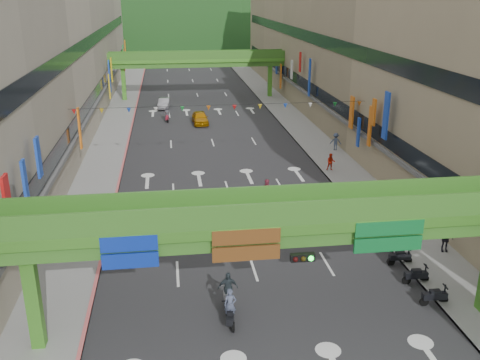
{
  "coord_description": "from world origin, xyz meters",
  "views": [
    {
      "loc": [
        -4.59,
        -15.8,
        15.7
      ],
      "look_at": [
        0.0,
        18.0,
        3.5
      ],
      "focal_mm": 40.0,
      "sensor_mm": 36.0,
      "label": 1
    }
  ],
  "objects_px": {
    "overpass_near": "(298,237)",
    "pedestrian_red": "(331,163)",
    "scooter_rider_near": "(230,309)",
    "car_yellow": "(200,118)",
    "scooter_rider_mid": "(267,192)",
    "car_silver": "(164,103)"
  },
  "relations": [
    {
      "from": "scooter_rider_near",
      "to": "car_silver",
      "type": "relative_size",
      "value": 0.48
    },
    {
      "from": "overpass_near",
      "to": "scooter_rider_near",
      "type": "xyz_separation_m",
      "value": [
        -2.97,
        1.18,
        -4.27
      ]
    },
    {
      "from": "scooter_rider_mid",
      "to": "overpass_near",
      "type": "bearing_deg",
      "value": -95.83
    },
    {
      "from": "scooter_rider_mid",
      "to": "car_yellow",
      "type": "distance_m",
      "value": 27.47
    },
    {
      "from": "overpass_near",
      "to": "pedestrian_red",
      "type": "relative_size",
      "value": 17.81
    },
    {
      "from": "car_silver",
      "to": "pedestrian_red",
      "type": "xyz_separation_m",
      "value": [
        14.96,
        -29.81,
        0.09
      ]
    },
    {
      "from": "scooter_rider_mid",
      "to": "scooter_rider_near",
      "type": "bearing_deg",
      "value": -107.17
    },
    {
      "from": "car_yellow",
      "to": "pedestrian_red",
      "type": "bearing_deg",
      "value": -64.17
    },
    {
      "from": "pedestrian_red",
      "to": "overpass_near",
      "type": "bearing_deg",
      "value": -99.42
    },
    {
      "from": "scooter_rider_near",
      "to": "scooter_rider_mid",
      "type": "xyz_separation_m",
      "value": [
        4.62,
        14.95,
        0.19
      ]
    },
    {
      "from": "car_yellow",
      "to": "pedestrian_red",
      "type": "relative_size",
      "value": 2.86
    },
    {
      "from": "scooter_rider_near",
      "to": "car_silver",
      "type": "distance_m",
      "value": 52.18
    },
    {
      "from": "scooter_rider_mid",
      "to": "car_silver",
      "type": "distance_m",
      "value": 37.94
    },
    {
      "from": "scooter_rider_near",
      "to": "car_yellow",
      "type": "height_order",
      "value": "scooter_rider_near"
    },
    {
      "from": "scooter_rider_near",
      "to": "car_silver",
      "type": "bearing_deg",
      "value": 93.43
    },
    {
      "from": "car_yellow",
      "to": "pedestrian_red",
      "type": "xyz_separation_m",
      "value": [
        10.58,
        -19.94,
        0.02
      ]
    },
    {
      "from": "pedestrian_red",
      "to": "scooter_rider_near",
      "type": "bearing_deg",
      "value": -106.7
    },
    {
      "from": "overpass_near",
      "to": "pedestrian_red",
      "type": "distance_m",
      "value": 25.45
    },
    {
      "from": "overpass_near",
      "to": "pedestrian_red",
      "type": "bearing_deg",
      "value": 69.28
    },
    {
      "from": "car_silver",
      "to": "car_yellow",
      "type": "xyz_separation_m",
      "value": [
        4.37,
        -9.88,
        0.07
      ]
    },
    {
      "from": "overpass_near",
      "to": "scooter_rider_mid",
      "type": "relative_size",
      "value": 12.93
    },
    {
      "from": "scooter_rider_near",
      "to": "car_silver",
      "type": "xyz_separation_m",
      "value": [
        -3.12,
        52.08,
        -0.25
      ]
    }
  ]
}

